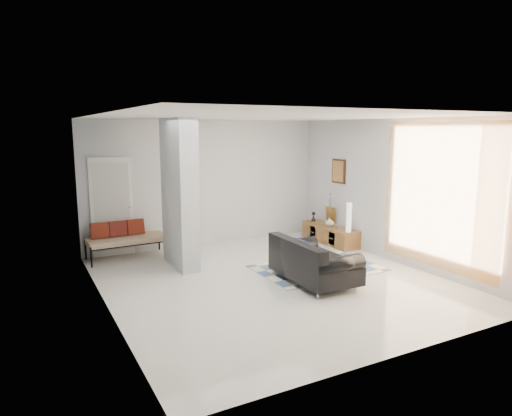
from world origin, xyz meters
TOP-DOWN VIEW (x-y plane):
  - floor at (0.00, 0.00)m, footprint 6.00×6.00m
  - ceiling at (0.00, 0.00)m, footprint 6.00×6.00m
  - wall_back at (0.00, 3.00)m, footprint 6.00×0.00m
  - wall_front at (0.00, -3.00)m, footprint 6.00×0.00m
  - wall_left at (-2.75, 0.00)m, footprint 0.00×6.00m
  - wall_right at (2.75, 0.00)m, footprint 0.00×6.00m
  - partition_column at (-1.10, 1.60)m, footprint 0.35×1.20m
  - hallway_door at (-2.10, 2.96)m, footprint 0.85×0.06m
  - curtain at (2.67, -1.15)m, footprint 0.00×2.55m
  - wall_art at (2.72, 1.70)m, footprint 0.04×0.45m
  - media_console at (2.52, 1.70)m, footprint 0.45×1.63m
  - loveseat at (0.54, -0.40)m, footprint 0.96×1.62m
  - daybed at (-1.93, 2.63)m, footprint 1.58×0.70m
  - area_rug at (1.11, 0.20)m, footprint 2.29×1.52m
  - cylinder_lamp at (2.50, 1.02)m, footprint 0.12×0.12m
  - bronze_figurine at (2.47, 2.30)m, footprint 0.12×0.12m
  - vase at (2.47, 1.66)m, footprint 0.22×0.22m

SIDE VIEW (x-z plane):
  - floor at x=0.00m, z-range 0.00..0.00m
  - area_rug at x=1.11m, z-range 0.00..0.01m
  - media_console at x=2.52m, z-range -0.19..0.61m
  - loveseat at x=0.54m, z-range -0.03..0.73m
  - daybed at x=-1.93m, z-range 0.04..0.81m
  - vase at x=2.47m, z-range 0.40..0.60m
  - bronze_figurine at x=2.47m, z-range 0.40..0.63m
  - cylinder_lamp at x=2.50m, z-range 0.40..1.04m
  - hallway_door at x=-2.10m, z-range 0.00..2.04m
  - partition_column at x=-1.10m, z-range 0.00..2.80m
  - wall_back at x=0.00m, z-range -1.60..4.40m
  - wall_front at x=0.00m, z-range -1.60..4.40m
  - wall_left at x=-2.75m, z-range -1.60..4.40m
  - wall_right at x=2.75m, z-range -1.60..4.40m
  - curtain at x=2.67m, z-range 0.17..2.72m
  - wall_art at x=2.72m, z-range 1.38..1.92m
  - ceiling at x=0.00m, z-range 2.80..2.80m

